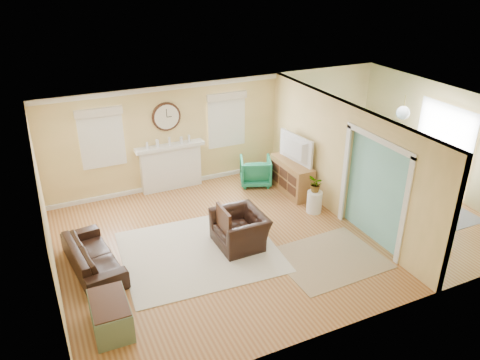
% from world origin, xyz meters
% --- Properties ---
extents(floor, '(9.00, 9.00, 0.00)m').
position_xyz_m(floor, '(0.00, 0.00, 0.00)').
color(floor, brown).
rests_on(floor, ground).
extents(wall_back, '(9.00, 0.02, 2.60)m').
position_xyz_m(wall_back, '(0.00, 3.00, 1.30)').
color(wall_back, tan).
rests_on(wall_back, ground).
extents(wall_front, '(9.00, 0.02, 2.60)m').
position_xyz_m(wall_front, '(0.00, -3.00, 1.30)').
color(wall_front, tan).
rests_on(wall_front, ground).
extents(wall_left, '(0.02, 6.00, 2.60)m').
position_xyz_m(wall_left, '(-4.50, 0.00, 1.30)').
color(wall_left, tan).
rests_on(wall_left, ground).
extents(wall_right, '(0.02, 6.00, 2.60)m').
position_xyz_m(wall_right, '(4.50, 0.00, 1.30)').
color(wall_right, tan).
rests_on(wall_right, ground).
extents(ceiling, '(9.00, 6.00, 0.02)m').
position_xyz_m(ceiling, '(0.00, 0.00, 2.60)').
color(ceiling, white).
rests_on(ceiling, wall_back).
extents(partition, '(0.17, 6.00, 2.60)m').
position_xyz_m(partition, '(1.51, 0.28, 1.36)').
color(partition, tan).
rests_on(partition, ground).
extents(fireplace, '(1.70, 0.30, 1.17)m').
position_xyz_m(fireplace, '(-1.50, 2.88, 0.60)').
color(fireplace, white).
rests_on(fireplace, ground).
extents(wall_clock, '(0.70, 0.07, 0.70)m').
position_xyz_m(wall_clock, '(-1.50, 2.97, 1.85)').
color(wall_clock, '#43261B').
rests_on(wall_clock, wall_back).
extents(window_left, '(1.05, 0.13, 1.42)m').
position_xyz_m(window_left, '(-3.05, 2.95, 1.66)').
color(window_left, white).
rests_on(window_left, wall_back).
extents(window_right, '(1.05, 0.13, 1.42)m').
position_xyz_m(window_right, '(0.05, 2.95, 1.66)').
color(window_right, white).
rests_on(window_right, wall_back).
extents(french_doors, '(0.06, 1.70, 2.20)m').
position_xyz_m(french_doors, '(4.45, 0.00, 1.10)').
color(french_doors, white).
rests_on(french_doors, ground).
extents(pendant, '(0.30, 0.30, 0.55)m').
position_xyz_m(pendant, '(3.00, 0.00, 2.20)').
color(pendant, gold).
rests_on(pendant, ceiling).
extents(rug_cream, '(3.13, 2.76, 0.02)m').
position_xyz_m(rug_cream, '(-1.86, -0.09, 0.01)').
color(rug_cream, beige).
rests_on(rug_cream, floor).
extents(rug_jute, '(2.02, 1.67, 0.01)m').
position_xyz_m(rug_jute, '(0.34, -1.37, 0.01)').
color(rug_jute, tan).
rests_on(rug_jute, floor).
extents(rug_grey, '(2.33, 2.91, 0.01)m').
position_xyz_m(rug_grey, '(3.15, -0.21, 0.01)').
color(rug_grey, slate).
rests_on(rug_grey, floor).
extents(sofa, '(0.97, 1.96, 0.55)m').
position_xyz_m(sofa, '(-3.84, 0.23, 0.28)').
color(sofa, black).
rests_on(sofa, floor).
extents(eames_chair, '(0.95, 1.08, 0.69)m').
position_xyz_m(eames_chair, '(-1.02, -0.16, 0.35)').
color(eames_chair, black).
rests_on(eames_chair, floor).
extents(green_chair, '(0.99, 1.00, 0.71)m').
position_xyz_m(green_chair, '(0.52, 2.21, 0.35)').
color(green_chair, '#1A7B54').
rests_on(green_chair, floor).
extents(trunk, '(0.59, 0.94, 0.53)m').
position_xyz_m(trunk, '(-3.85, -1.49, 0.27)').
color(trunk, slate).
rests_on(trunk, floor).
extents(credenza, '(0.47, 1.38, 0.80)m').
position_xyz_m(credenza, '(1.12, 1.44, 0.40)').
color(credenza, '#9B7345').
rests_on(credenza, floor).
extents(tv, '(0.31, 1.19, 0.68)m').
position_xyz_m(tv, '(1.10, 1.44, 1.14)').
color(tv, black).
rests_on(tv, credenza).
extents(garden_stool, '(0.34, 0.34, 0.51)m').
position_xyz_m(garden_stool, '(1.08, 0.33, 0.25)').
color(garden_stool, white).
rests_on(garden_stool, floor).
extents(potted_plant, '(0.43, 0.45, 0.39)m').
position_xyz_m(potted_plant, '(1.08, 0.33, 0.70)').
color(potted_plant, '#337F33').
rests_on(potted_plant, garden_stool).
extents(dining_table, '(1.36, 2.12, 0.70)m').
position_xyz_m(dining_table, '(3.15, -0.21, 0.35)').
color(dining_table, '#43261B').
rests_on(dining_table, floor).
extents(dining_chair_n, '(0.44, 0.44, 0.87)m').
position_xyz_m(dining_chair_n, '(3.11, 0.88, 0.51)').
color(dining_chair_n, slate).
rests_on(dining_chair_n, floor).
extents(dining_chair_s, '(0.49, 0.49, 0.95)m').
position_xyz_m(dining_chair_s, '(3.23, -1.39, 0.56)').
color(dining_chair_s, slate).
rests_on(dining_chair_s, floor).
extents(dining_chair_w, '(0.46, 0.46, 1.04)m').
position_xyz_m(dining_chair_w, '(2.44, -0.23, 0.62)').
color(dining_chair_w, white).
rests_on(dining_chair_w, floor).
extents(dining_chair_e, '(0.46, 0.46, 0.97)m').
position_xyz_m(dining_chair_e, '(3.77, -0.14, 0.57)').
color(dining_chair_e, slate).
rests_on(dining_chair_e, floor).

